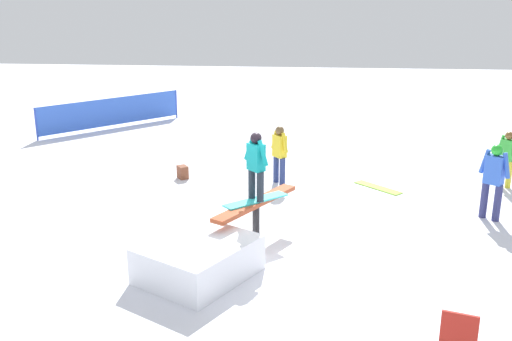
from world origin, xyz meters
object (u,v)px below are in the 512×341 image
bystander_blue (494,178)px  bystander_green (507,156)px  rail_feature (256,208)px  bystander_yellow (279,152)px  main_rider_on_rail (256,168)px  folding_chair (458,341)px  loose_snowboard_lime (378,188)px  backpack_on_snow (183,172)px

bystander_blue → bystander_green: (2.33, -0.98, -0.13)m
rail_feature → bystander_yellow: size_ratio=1.49×
main_rider_on_rail → bystander_yellow: bearing=43.5°
rail_feature → bystander_blue: 5.16m
folding_chair → rail_feature: bearing=-34.9°
bystander_green → loose_snowboard_lime: bystander_green is taller
bystander_green → loose_snowboard_lime: (-0.47, 3.14, -0.78)m
bystander_blue → loose_snowboard_lime: (1.86, 2.16, -0.91)m
loose_snowboard_lime → backpack_on_snow: (0.27, 5.03, 0.16)m
folding_chair → backpack_on_snow: folding_chair is taller
bystander_blue → bystander_yellow: bystander_blue is taller
bystander_blue → folding_chair: bystander_blue is taller
backpack_on_snow → bystander_blue: bearing=-142.4°
main_rider_on_rail → folding_chair: (-3.62, -2.93, -1.10)m
bystander_yellow → backpack_on_snow: bystander_yellow is taller
bystander_yellow → backpack_on_snow: 2.64m
backpack_on_snow → bystander_green: bearing=-124.5°
rail_feature → main_rider_on_rail: main_rider_on_rail is taller
bystander_green → backpack_on_snow: 8.19m
main_rider_on_rail → bystander_blue: main_rider_on_rail is taller
bystander_yellow → main_rider_on_rail: bearing=-42.9°
bystander_green → backpack_on_snow: (-0.20, 8.17, -0.62)m
folding_chair → bystander_blue: bearing=-93.1°
rail_feature → bystander_yellow: bystander_yellow is taller
bystander_blue → bystander_green: bearing=-72.9°
bystander_green → folding_chair: bystander_green is taller
folding_chair → loose_snowboard_lime: bearing=-71.8°
main_rider_on_rail → loose_snowboard_lime: (3.66, -2.67, -1.50)m
bystander_blue → bystander_green: size_ratio=1.16×
main_rider_on_rail → bystander_yellow: (3.80, -0.19, -0.68)m
bystander_blue → loose_snowboard_lime: 2.99m
loose_snowboard_lime → bystander_yellow: bearing=-138.5°
loose_snowboard_lime → folding_chair: bearing=-43.3°
bystander_yellow → loose_snowboard_lime: 2.62m
bystander_green → bystander_yellow: bearing=52.3°
rail_feature → main_rider_on_rail: (0.00, 0.00, 0.79)m
bystander_yellow → backpack_on_snow: (0.14, 2.55, -0.67)m
loose_snowboard_lime → bystander_blue: bearing=3.8°
rail_feature → main_rider_on_rail: size_ratio=1.68×
bystander_yellow → folding_chair: 7.92m
main_rider_on_rail → bystander_green: (4.13, -5.81, -0.72)m
bystander_blue → backpack_on_snow: bystander_blue is taller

